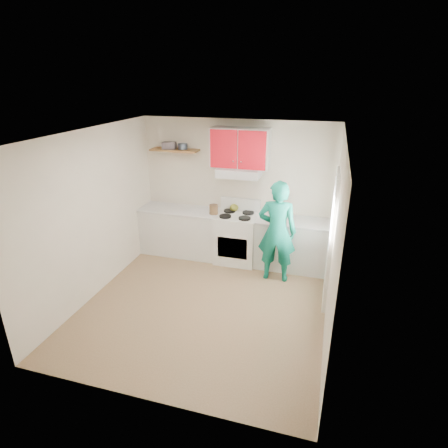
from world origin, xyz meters
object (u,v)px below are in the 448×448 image
(tin, at_px, (183,146))
(crock, at_px, (214,210))
(stove, at_px, (237,238))
(person, at_px, (277,232))
(kettle, at_px, (234,208))

(tin, xyz_separation_m, crock, (0.66, -0.24, -1.09))
(stove, bearing_deg, person, -30.36)
(crock, bearing_deg, person, -18.90)
(kettle, relative_size, crock, 0.85)
(kettle, xyz_separation_m, crock, (-0.33, -0.24, 0.01))
(stove, relative_size, kettle, 5.58)
(tin, height_order, kettle, tin)
(tin, relative_size, crock, 0.90)
(stove, bearing_deg, crock, -173.50)
(tin, distance_m, kettle, 1.48)
(tin, relative_size, kettle, 1.06)
(tin, distance_m, person, 2.35)
(kettle, distance_m, person, 1.14)
(stove, relative_size, person, 0.52)
(crock, bearing_deg, stove, 6.50)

